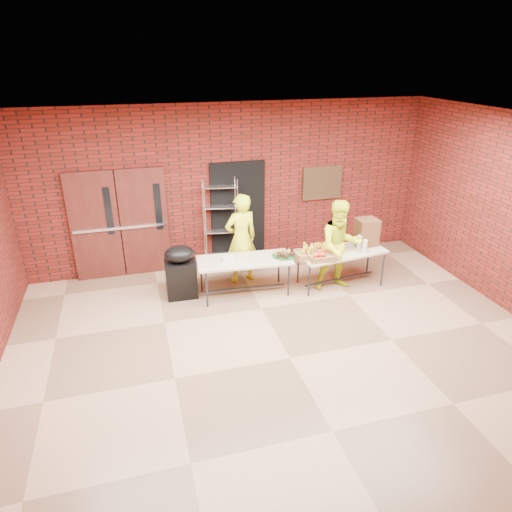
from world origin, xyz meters
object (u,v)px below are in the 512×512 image
(wire_rack, at_px, (221,224))
(covered_grill, at_px, (181,271))
(volunteer_man, at_px, (340,246))
(volunteer_woman, at_px, (241,239))
(table_right, at_px, (341,254))
(table_left, at_px, (245,262))
(coffee_dispenser, at_px, (366,232))

(wire_rack, distance_m, covered_grill, 1.48)
(volunteer_man, bearing_deg, volunteer_woman, 156.88)
(covered_grill, bearing_deg, volunteer_man, -8.05)
(table_right, distance_m, volunteer_man, 0.26)
(wire_rack, relative_size, table_left, 1.06)
(coffee_dispenser, xyz_separation_m, volunteer_man, (-0.67, -0.27, -0.09))
(wire_rack, xyz_separation_m, coffee_dispenser, (2.53, -1.24, 0.02))
(coffee_dispenser, bearing_deg, volunteer_man, -157.74)
(coffee_dispenser, relative_size, covered_grill, 0.53)
(wire_rack, relative_size, covered_grill, 1.89)
(table_left, distance_m, volunteer_man, 1.74)
(table_right, distance_m, volunteer_woman, 1.87)
(wire_rack, bearing_deg, table_left, -72.95)
(table_left, relative_size, volunteer_man, 1.02)
(table_left, relative_size, covered_grill, 1.78)
(wire_rack, relative_size, volunteer_woman, 1.06)
(wire_rack, relative_size, table_right, 1.06)
(table_right, relative_size, volunteer_man, 1.02)
(table_left, height_order, covered_grill, covered_grill)
(wire_rack, bearing_deg, covered_grill, -122.27)
(wire_rack, bearing_deg, table_right, -25.25)
(wire_rack, height_order, volunteer_woman, wire_rack)
(coffee_dispenser, height_order, volunteer_woman, volunteer_woman)
(table_right, relative_size, covered_grill, 1.79)
(volunteer_woman, xyz_separation_m, volunteer_man, (1.64, -0.77, -0.02))
(volunteer_man, bearing_deg, table_right, 47.31)
(covered_grill, height_order, volunteer_woman, volunteer_woman)
(table_right, bearing_deg, covered_grill, 165.33)
(volunteer_man, bearing_deg, coffee_dispenser, 24.33)
(table_left, distance_m, coffee_dispenser, 2.41)
(wire_rack, xyz_separation_m, volunteer_woman, (0.22, -0.74, -0.05))
(table_left, relative_size, coffee_dispenser, 3.37)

